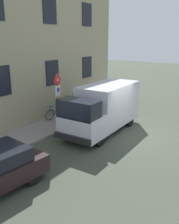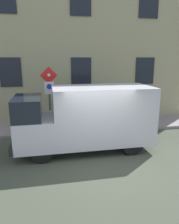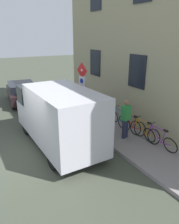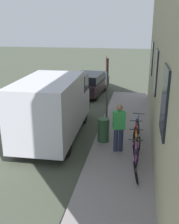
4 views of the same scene
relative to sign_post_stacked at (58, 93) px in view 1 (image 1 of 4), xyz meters
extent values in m
plane|color=#3F4538|center=(-3.19, -1.73, -2.12)|extent=(80.00, 80.00, 0.00)
cube|color=gray|center=(0.86, -1.73, -2.05)|extent=(2.14, 15.43, 0.14)
cube|color=tan|center=(2.28, -1.73, 2.33)|extent=(0.70, 13.43, 8.91)
cube|color=black|center=(1.91, -5.42, 0.73)|extent=(0.06, 1.10, 1.50)
cube|color=black|center=(1.91, -1.73, 0.73)|extent=(0.06, 1.10, 1.50)
cube|color=black|center=(1.91, 1.96, 0.73)|extent=(0.06, 1.10, 1.50)
cube|color=black|center=(1.91, -5.42, 4.29)|extent=(0.06, 1.10, 1.50)
cube|color=black|center=(1.91, -1.73, 4.29)|extent=(0.06, 1.10, 1.50)
cylinder|color=#474C47|center=(0.04, 0.01, -0.53)|extent=(0.09, 0.09, 2.91)
pyramid|color=silver|center=(-0.04, -0.01, 0.68)|extent=(0.14, 0.50, 0.50)
pyramid|color=red|center=(-0.04, -0.01, 0.68)|extent=(0.13, 0.55, 0.56)
cube|color=white|center=(-0.02, 0.00, 0.13)|extent=(0.12, 0.44, 0.56)
cylinder|color=#1933B2|center=(-0.05, 0.00, 0.19)|extent=(0.06, 0.24, 0.24)
cube|color=silver|center=(-1.90, -2.02, -0.71)|extent=(2.09, 3.85, 2.18)
cube|color=silver|center=(-1.96, 0.57, -1.25)|extent=(2.03, 1.45, 1.10)
cube|color=black|center=(-1.96, 0.78, -0.35)|extent=(1.94, 1.03, 0.84)
cube|color=black|center=(-1.98, 1.32, -1.62)|extent=(2.00, 0.21, 0.28)
cylinder|color=black|center=(-2.83, 0.32, -1.74)|extent=(0.24, 0.76, 0.76)
cylinder|color=black|center=(-1.07, 0.36, -1.74)|extent=(0.24, 0.76, 0.76)
cylinder|color=black|center=(-2.75, -3.01, -1.74)|extent=(0.24, 0.76, 0.76)
cylinder|color=black|center=(-0.99, -2.97, -1.74)|extent=(0.24, 0.76, 0.76)
cylinder|color=black|center=(-2.66, 4.37, -1.82)|extent=(0.24, 0.61, 0.60)
cylinder|color=black|center=(-1.12, 4.22, -1.82)|extent=(0.24, 0.61, 0.60)
torus|color=black|center=(1.36, -3.39, -1.65)|extent=(0.22, 0.67, 0.65)
torus|color=black|center=(1.41, -4.44, -1.65)|extent=(0.22, 0.67, 0.65)
cylinder|color=purple|center=(1.37, -3.72, -1.44)|extent=(0.07, 0.60, 0.60)
cylinder|color=purple|center=(1.38, -3.80, -1.17)|extent=(0.07, 0.73, 0.07)
cylinder|color=purple|center=(1.39, -4.09, -1.46)|extent=(0.05, 0.19, 0.55)
cylinder|color=purple|center=(1.40, -4.22, -1.69)|extent=(0.06, 0.43, 0.12)
cylinder|color=purple|center=(1.36, -3.41, -1.40)|extent=(0.04, 0.09, 0.50)
cube|color=black|center=(1.39, -4.16, -1.15)|extent=(0.09, 0.20, 0.06)
cylinder|color=#262626|center=(1.36, -3.44, -1.11)|extent=(0.46, 0.05, 0.03)
torus|color=black|center=(1.35, -2.53, -1.65)|extent=(0.15, 0.67, 0.66)
torus|color=black|center=(1.41, -3.58, -1.65)|extent=(0.15, 0.67, 0.66)
cylinder|color=orange|center=(1.37, -2.86, -1.44)|extent=(0.07, 0.60, 0.60)
cylinder|color=orange|center=(1.38, -2.94, -1.17)|extent=(0.08, 0.73, 0.07)
cylinder|color=orange|center=(1.39, -3.23, -1.46)|extent=(0.05, 0.19, 0.55)
cylinder|color=orange|center=(1.40, -3.36, -1.69)|extent=(0.06, 0.43, 0.12)
cylinder|color=orange|center=(1.35, -2.55, -1.40)|extent=(0.04, 0.09, 0.50)
cube|color=black|center=(1.40, -3.30, -1.15)|extent=(0.09, 0.20, 0.06)
cylinder|color=#262626|center=(1.35, -2.58, -1.11)|extent=(0.46, 0.06, 0.03)
torus|color=black|center=(1.32, -1.67, -1.65)|extent=(0.21, 0.67, 0.66)
torus|color=black|center=(1.44, -2.71, -1.65)|extent=(0.21, 0.67, 0.66)
cylinder|color=red|center=(1.36, -2.00, -1.44)|extent=(0.10, 0.60, 0.60)
cylinder|color=red|center=(1.37, -2.08, -1.17)|extent=(0.12, 0.73, 0.07)
cylinder|color=red|center=(1.40, -2.36, -1.46)|extent=(0.06, 0.19, 0.55)
cylinder|color=red|center=(1.42, -2.50, -1.69)|extent=(0.08, 0.43, 0.12)
cylinder|color=red|center=(1.33, -1.69, -1.40)|extent=(0.05, 0.09, 0.50)
cube|color=black|center=(1.41, -2.44, -1.15)|extent=(0.10, 0.21, 0.06)
cylinder|color=#262626|center=(1.33, -1.72, -1.11)|extent=(0.46, 0.08, 0.03)
torus|color=black|center=(1.42, -0.81, -1.65)|extent=(0.19, 0.67, 0.66)
torus|color=black|center=(1.34, -1.85, -1.65)|extent=(0.19, 0.67, 0.66)
cylinder|color=#1858AF|center=(1.40, -1.14, -1.44)|extent=(0.08, 0.60, 0.60)
cylinder|color=#1858AF|center=(1.39, -1.22, -1.17)|extent=(0.09, 0.73, 0.07)
cylinder|color=#1858AF|center=(1.37, -1.50, -1.46)|extent=(0.05, 0.19, 0.55)
cylinder|color=#1858AF|center=(1.36, -1.64, -1.69)|extent=(0.07, 0.43, 0.12)
cylinder|color=#1858AF|center=(1.42, -0.83, -1.40)|extent=(0.04, 0.09, 0.50)
cube|color=black|center=(1.36, -1.58, -1.15)|extent=(0.09, 0.21, 0.06)
cylinder|color=#262626|center=(1.42, -0.86, -1.11)|extent=(0.46, 0.06, 0.03)
cylinder|color=#262B47|center=(0.67, -2.54, -1.56)|extent=(0.16, 0.16, 0.85)
cylinder|color=#262B47|center=(0.85, -2.50, -1.56)|extent=(0.16, 0.16, 0.85)
cube|color=green|center=(0.76, -2.52, -0.82)|extent=(0.46, 0.36, 0.62)
sphere|color=#936B4C|center=(0.76, -2.52, -0.37)|extent=(0.22, 0.22, 0.22)
cylinder|color=#2D5133|center=(0.14, -1.77, -1.53)|extent=(0.44, 0.44, 0.90)
camera|label=1|loc=(-8.56, 9.57, 2.77)|focal=40.02mm
camera|label=2|loc=(-9.88, -0.13, 1.42)|focal=34.39mm
camera|label=3|loc=(-4.87, -9.27, 2.31)|focal=34.73mm
camera|label=4|loc=(1.33, -11.17, 2.34)|focal=43.26mm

